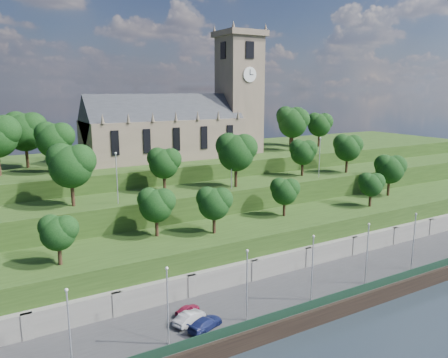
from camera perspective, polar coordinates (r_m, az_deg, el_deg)
ground at (r=60.69m, az=14.30°, el=-17.25°), size 320.00×320.00×0.00m
promenade at (r=64.10m, az=10.49°, el=-14.42°), size 160.00×12.00×2.00m
quay_wall at (r=60.14m, az=14.39°, el=-16.35°), size 160.00×0.50×2.20m
fence at (r=59.87m, az=14.02°, el=-14.85°), size 160.00×0.10×1.20m
retaining_wall at (r=67.67m, az=7.20°, el=-11.47°), size 160.00×2.10×5.00m
embankment_lower at (r=71.64m, az=4.28°, el=-8.78°), size 160.00×12.00×8.00m
embankment_upper at (r=79.83m, az=-0.17°, el=-5.07°), size 160.00×10.00×12.00m
hilltop at (r=97.62m, az=-6.33°, el=-1.12°), size 160.00×32.00×15.00m
church at (r=92.12m, az=-5.07°, el=7.60°), size 38.60×12.35×27.60m
trees_lower at (r=72.17m, az=7.41°, el=-1.33°), size 68.98×8.89×8.30m
trees_upper at (r=75.93m, az=-0.34°, el=3.26°), size 60.94×8.71×9.56m
trees_hilltop at (r=90.03m, az=-5.99°, el=6.87°), size 77.66×16.20×10.16m
lamp_posts_promenade at (r=58.02m, az=11.47°, el=-10.76°), size 60.36×0.36×8.91m
lamp_posts_upper at (r=74.91m, az=0.98°, el=2.11°), size 40.36×0.36×7.88m
car_left at (r=55.81m, az=-4.79°, el=-16.63°), size 3.55×2.31×1.13m
car_middle at (r=53.85m, az=-4.58°, el=-17.58°), size 4.50×3.01×1.40m
car_right at (r=52.66m, az=-2.46°, el=-18.30°), size 5.07×3.50×1.36m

